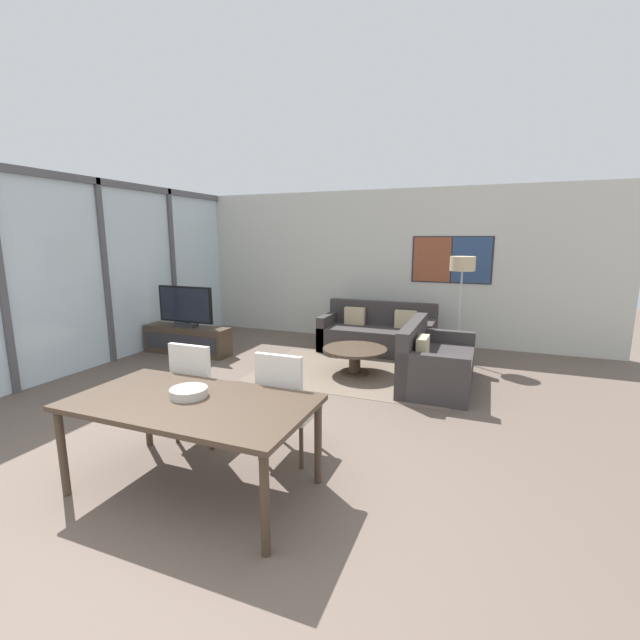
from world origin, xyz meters
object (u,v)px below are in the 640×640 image
(sofa_main, at_px, (378,335))
(dining_chair_left, at_px, (199,389))
(television, at_px, (185,307))
(dining_chair_centre, at_px, (285,402))
(tv_console, at_px, (187,340))
(floor_lamp, at_px, (462,271))
(dining_table, at_px, (191,408))
(fruit_bowl, at_px, (189,392))
(coffee_table, at_px, (355,354))
(sofa_side, at_px, (432,364))

(sofa_main, height_order, dining_chair_left, dining_chair_left)
(television, bearing_deg, dining_chair_centre, -39.49)
(television, height_order, dining_chair_left, television)
(dining_chair_left, xyz_separation_m, dining_chair_centre, (0.90, 0.00, 0.00))
(tv_console, bearing_deg, floor_lamp, 15.81)
(television, relative_size, floor_lamp, 0.63)
(dining_table, distance_m, floor_lamp, 4.79)
(dining_table, bearing_deg, dining_chair_centre, 56.57)
(television, relative_size, dining_chair_centre, 1.06)
(fruit_bowl, bearing_deg, coffee_table, 83.34)
(coffee_table, height_order, dining_chair_left, dining_chair_left)
(coffee_table, bearing_deg, television, -179.97)
(dining_table, bearing_deg, sofa_side, 66.09)
(sofa_main, relative_size, floor_lamp, 1.16)
(dining_table, bearing_deg, sofa_main, 86.15)
(sofa_side, relative_size, dining_chair_centre, 1.60)
(television, xyz_separation_m, floor_lamp, (4.28, 1.21, 0.63))
(television, bearing_deg, dining_table, -50.76)
(coffee_table, height_order, dining_table, dining_table)
(dining_table, xyz_separation_m, floor_lamp, (1.64, 4.44, 0.76))
(coffee_table, xyz_separation_m, floor_lamp, (1.33, 1.21, 1.15))
(coffee_table, bearing_deg, dining_table, -95.47)
(dining_table, bearing_deg, dining_chair_left, 123.48)
(coffee_table, distance_m, fruit_bowl, 3.23)
(television, height_order, sofa_main, television)
(sofa_main, xyz_separation_m, dining_chair_left, (-0.76, -3.92, 0.25))
(sofa_side, bearing_deg, dining_chair_left, 143.22)
(tv_console, distance_m, television, 0.57)
(sofa_main, xyz_separation_m, dining_table, (-0.31, -4.60, 0.39))
(sofa_main, relative_size, coffee_table, 2.08)
(television, relative_size, sofa_main, 0.54)
(television, bearing_deg, dining_chair_left, -49.36)
(dining_table, height_order, dining_chair_centre, dining_chair_centre)
(sofa_side, distance_m, dining_chair_centre, 2.67)
(tv_console, xyz_separation_m, dining_table, (2.64, -3.23, 0.43))
(dining_table, relative_size, dining_chair_left, 1.88)
(dining_table, relative_size, floor_lamp, 1.11)
(sofa_side, bearing_deg, tv_console, 89.06)
(tv_console, xyz_separation_m, fruit_bowl, (2.58, -3.17, 0.53))
(sofa_side, bearing_deg, coffee_table, 86.38)
(sofa_side, relative_size, fruit_bowl, 5.48)
(coffee_table, height_order, floor_lamp, floor_lamp)
(television, bearing_deg, sofa_side, -0.96)
(tv_console, height_order, sofa_main, sofa_main)
(television, distance_m, dining_chair_centre, 4.01)
(coffee_table, bearing_deg, tv_console, -179.95)
(tv_console, xyz_separation_m, sofa_side, (4.04, -0.07, 0.04))
(sofa_main, height_order, coffee_table, sofa_main)
(dining_chair_left, distance_m, floor_lamp, 4.39)
(television, distance_m, coffee_table, 2.99)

